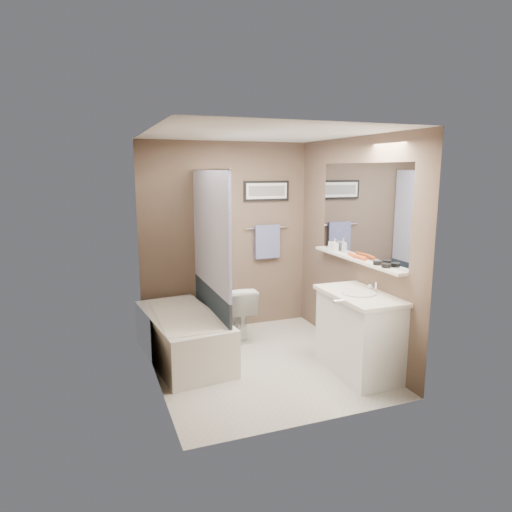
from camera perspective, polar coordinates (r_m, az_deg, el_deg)
name	(u,v)px	position (r m, az deg, el deg)	size (l,w,h in m)	color
ground	(261,363)	(5.04, 0.61, -13.26)	(2.50, 2.50, 0.00)	beige
ceiling	(261,135)	(4.62, 0.68, 14.84)	(2.20, 2.50, 0.04)	white
wall_back	(226,237)	(5.83, -3.73, 2.33)	(2.20, 0.04, 2.40)	brown
wall_front	(318,281)	(3.59, 7.76, -3.06)	(2.20, 0.04, 2.40)	brown
wall_left	(155,261)	(4.42, -12.54, -0.62)	(0.04, 2.50, 2.40)	brown
wall_right	(352,248)	(5.17, 11.89, 1.04)	(0.04, 2.50, 2.40)	brown
tile_surround	(147,271)	(4.94, -13.41, -1.83)	(0.02, 1.55, 2.00)	#BCAA8E
curtain_rod	(209,170)	(4.96, -5.86, 10.69)	(0.02, 0.02, 1.55)	silver
curtain_upper	(210,230)	(5.00, -5.72, 3.22)	(0.03, 1.45, 1.28)	white
curtain_lower	(212,303)	(5.17, -5.55, -5.83)	(0.03, 1.45, 0.36)	#22303F
mirror	(362,211)	(4.99, 13.09, 5.52)	(0.02, 1.60, 1.00)	silver
shelf	(355,259)	(5.04, 12.32, -0.39)	(0.12, 1.60, 0.03)	silver
towel_bar	(267,228)	(5.98, 1.36, 3.54)	(0.02, 0.02, 0.60)	silver
towel	(267,242)	(5.99, 1.42, 1.80)	(0.34, 0.05, 0.44)	#8A93CA
art_frame	(266,191)	(5.96, 1.32, 8.14)	(0.62, 0.03, 0.26)	black
art_mat	(267,191)	(5.95, 1.37, 8.13)	(0.56, 0.00, 0.20)	white
art_image	(267,191)	(5.94, 1.38, 8.13)	(0.50, 0.00, 0.13)	#595959
door	(377,299)	(3.91, 14.91, -5.19)	(0.80, 0.02, 2.00)	silver
door_handle	(339,301)	(3.78, 10.35, -5.57)	(0.02, 0.02, 0.10)	silver
bathtub	(183,337)	(5.14, -9.10, -9.92)	(0.70, 1.50, 0.50)	white
tub_rim	(182,315)	(5.05, -9.19, -7.26)	(0.56, 1.36, 0.02)	white
toilet	(237,311)	(5.67, -2.40, -6.92)	(0.37, 0.65, 0.66)	white
vanity	(359,335)	(4.80, 12.71, -9.64)	(0.50, 0.90, 0.80)	white
countertop	(360,295)	(4.67, 12.82, -4.81)	(0.54, 0.96, 0.04)	white
sink_basin	(359,293)	(4.66, 12.73, -4.49)	(0.34, 0.34, 0.01)	silver
faucet_spout	(376,287)	(4.75, 14.78, -3.74)	(0.02, 0.02, 0.10)	silver
faucet_knob	(370,286)	(4.84, 14.09, -3.70)	(0.05, 0.05, 0.05)	white
candle_bowl_near	(386,266)	(4.60, 15.94, -1.16)	(0.09, 0.09, 0.04)	black
candle_bowl_far	(378,263)	(4.71, 14.95, -0.84)	(0.09, 0.09, 0.04)	black
hair_brush_front	(360,257)	(4.96, 12.82, -0.13)	(0.04, 0.04, 0.22)	#CE4C1D
hair_brush_back	(354,255)	(5.05, 12.21, 0.07)	(0.04, 0.04, 0.22)	#C74F1C
pink_comb	(349,255)	(5.14, 11.51, 0.10)	(0.03, 0.16, 0.01)	pink
glass_jar	(332,246)	(5.46, 9.43, 1.26)	(0.08, 0.08, 0.10)	silver
soap_bottle	(335,245)	(5.39, 9.82, 1.38)	(0.07, 0.07, 0.15)	#999999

